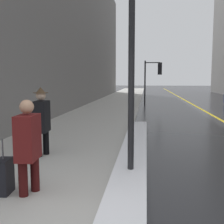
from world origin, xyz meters
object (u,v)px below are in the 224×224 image
at_px(rolling_suitcase, 4,177).
at_px(lamp_post, 132,15).
at_px(pedestrian_in_glasses, 28,142).
at_px(pedestrian_with_shoulder_bag, 42,119).
at_px(traffic_light_near, 155,73).

bearing_deg(rolling_suitcase, lamp_post, 113.80).
distance_m(pedestrian_in_glasses, pedestrian_with_shoulder_bag, 2.38).
xyz_separation_m(traffic_light_near, pedestrian_in_glasses, (-2.52, -17.27, -1.49)).
xyz_separation_m(pedestrian_in_glasses, pedestrian_with_shoulder_bag, (-0.64, 2.29, 0.06)).
bearing_deg(pedestrian_with_shoulder_bag, rolling_suitcase, 1.54).
xyz_separation_m(lamp_post, pedestrian_with_shoulder_bag, (-2.28, 1.27, -2.16)).
bearing_deg(pedestrian_in_glasses, traffic_light_near, 167.72).
relative_size(traffic_light_near, pedestrian_in_glasses, 2.07).
height_order(pedestrian_in_glasses, rolling_suitcase, pedestrian_in_glasses).
bearing_deg(rolling_suitcase, traffic_light_near, 166.41).
distance_m(lamp_post, pedestrian_with_shoulder_bag, 3.38).
distance_m(lamp_post, pedestrian_in_glasses, 2.94).
distance_m(pedestrian_in_glasses, rolling_suitcase, 0.72).
height_order(lamp_post, rolling_suitcase, lamp_post).
height_order(lamp_post, pedestrian_with_shoulder_bag, lamp_post).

